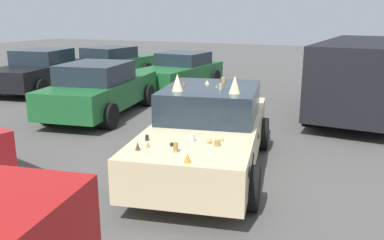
# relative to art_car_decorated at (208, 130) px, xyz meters

# --- Properties ---
(ground_plane) EXTENTS (60.00, 60.00, 0.00)m
(ground_plane) POSITION_rel_art_car_decorated_xyz_m (-0.07, -0.02, -0.73)
(ground_plane) COLOR #514F4C
(art_car_decorated) EXTENTS (4.80, 2.70, 1.77)m
(art_car_decorated) POSITION_rel_art_car_decorated_xyz_m (0.00, 0.00, 0.00)
(art_car_decorated) COLOR beige
(art_car_decorated) RESTS_ON ground
(parked_van_near_left) EXTENTS (5.47, 2.58, 2.05)m
(parked_van_near_left) POSITION_rel_art_car_decorated_xyz_m (5.32, -2.35, 0.43)
(parked_van_near_left) COLOR black
(parked_van_near_left) RESTS_ON ground
(parked_sedan_near_right) EXTENTS (4.31, 2.35, 1.38)m
(parked_sedan_near_right) POSITION_rel_art_car_decorated_xyz_m (8.00, 7.67, -0.04)
(parked_sedan_near_right) COLOR #1E602D
(parked_sedan_near_right) RESTS_ON ground
(parked_sedan_far_left) EXTENTS (4.56, 2.58, 1.47)m
(parked_sedan_far_left) POSITION_rel_art_car_decorated_xyz_m (4.82, 8.55, -0.00)
(parked_sedan_far_left) COLOR black
(parked_sedan_far_left) RESTS_ON ground
(parked_sedan_row_back_center) EXTENTS (4.21, 2.22, 1.33)m
(parked_sedan_row_back_center) POSITION_rel_art_car_decorated_xyz_m (7.19, 4.03, -0.07)
(parked_sedan_row_back_center) COLOR #1E602D
(parked_sedan_row_back_center) RESTS_ON ground
(parked_sedan_far_right) EXTENTS (4.58, 2.49, 1.47)m
(parked_sedan_far_right) POSITION_rel_art_car_decorated_xyz_m (2.58, 4.24, -0.00)
(parked_sedan_far_right) COLOR #1E602D
(parked_sedan_far_right) RESTS_ON ground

